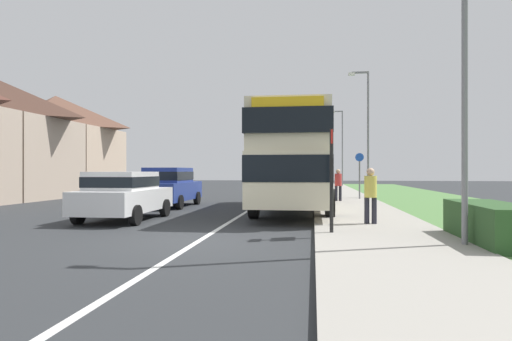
{
  "coord_description": "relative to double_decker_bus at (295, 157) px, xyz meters",
  "views": [
    {
      "loc": [
        2.56,
        -9.51,
        1.59
      ],
      "look_at": [
        0.74,
        4.07,
        1.6
      ],
      "focal_mm": 29.94,
      "sensor_mm": 36.0,
      "label": 1
    }
  ],
  "objects": [
    {
      "name": "pavement_near_side",
      "position": [
        2.35,
        -1.4,
        -2.08
      ],
      "size": [
        3.2,
        68.0,
        0.12
      ],
      "primitive_type": "cube",
      "color": "#9E998E",
      "rests_on": "ground_plane"
    },
    {
      "name": "pedestrian_at_stop",
      "position": [
        2.29,
        -4.74,
        -1.17
      ],
      "size": [
        0.34,
        0.34,
        1.67
      ],
      "color": "#23232D",
      "rests_on": "ground_plane"
    },
    {
      "name": "street_lamp_near",
      "position": [
        3.62,
        -7.9,
        2.51
      ],
      "size": [
        1.14,
        0.2,
        8.19
      ],
      "color": "slate",
      "rests_on": "ground_plane"
    },
    {
      "name": "parked_car_white",
      "position": [
        -5.31,
        -3.92,
        -1.28
      ],
      "size": [
        1.99,
        4.01,
        1.56
      ],
      "color": "silver",
      "rests_on": "ground_plane"
    },
    {
      "name": "pedestrian_walking_away",
      "position": [
        1.93,
        4.28,
        -1.17
      ],
      "size": [
        0.34,
        0.34,
        1.67
      ],
      "color": "#23232D",
      "rests_on": "ground_plane"
    },
    {
      "name": "parked_car_blue",
      "position": [
        -5.58,
        1.24,
        -1.2
      ],
      "size": [
        1.91,
        4.29,
        1.72
      ],
      "color": "navy",
      "rests_on": "ground_plane"
    },
    {
      "name": "grass_verge_seaward",
      "position": [
        6.65,
        -1.4,
        -2.1
      ],
      "size": [
        6.0,
        68.0,
        0.08
      ],
      "primitive_type": "cube",
      "color": "#517F42",
      "rests_on": "ground_plane"
    },
    {
      "name": "bus_stop_sign",
      "position": [
        1.15,
        -6.56,
        -0.6
      ],
      "size": [
        0.09,
        0.52,
        2.6
      ],
      "color": "black",
      "rests_on": "ground_plane"
    },
    {
      "name": "double_decker_bus",
      "position": [
        0.0,
        0.0,
        0.0
      ],
      "size": [
        2.8,
        10.37,
        3.7
      ],
      "color": "beige",
      "rests_on": "ground_plane"
    },
    {
      "name": "ground_plane",
      "position": [
        -1.85,
        -7.4,
        -2.14
      ],
      "size": [
        120.0,
        120.0,
        0.0
      ],
      "primitive_type": "plane",
      "color": "#2D3033"
    },
    {
      "name": "cycle_route_sign",
      "position": [
        3.13,
        6.0,
        -0.71
      ],
      "size": [
        0.44,
        0.08,
        2.52
      ],
      "color": "slate",
      "rests_on": "ground_plane"
    },
    {
      "name": "street_lamp_far",
      "position": [
        3.45,
        25.59,
        2.14
      ],
      "size": [
        1.14,
        0.2,
        7.47
      ],
      "color": "slate",
      "rests_on": "ground_plane"
    },
    {
      "name": "roadside_hedge",
      "position": [
        4.45,
        -7.37,
        -1.69
      ],
      "size": [
        1.1,
        3.02,
        0.9
      ],
      "primitive_type": "cube",
      "color": "#2D5128",
      "rests_on": "ground_plane"
    },
    {
      "name": "lane_marking_centre",
      "position": [
        -1.85,
        0.6,
        -2.14
      ],
      "size": [
        0.14,
        60.0,
        0.01
      ],
      "primitive_type": "cube",
      "color": "silver",
      "rests_on": "ground_plane"
    },
    {
      "name": "street_lamp_mid",
      "position": [
        3.63,
        7.35,
        1.96
      ],
      "size": [
        1.14,
        0.2,
        7.11
      ],
      "color": "slate",
      "rests_on": "ground_plane"
    }
  ]
}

